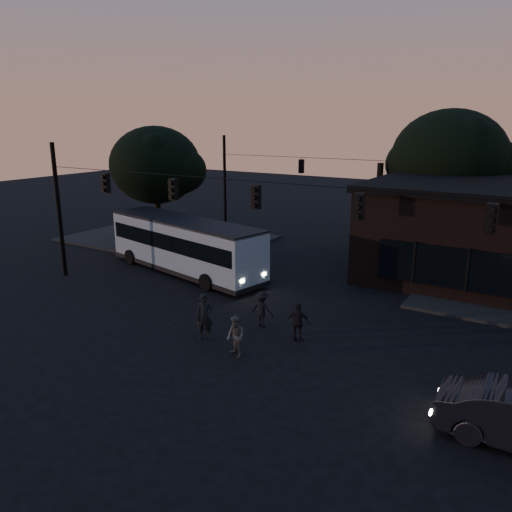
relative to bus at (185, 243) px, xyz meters
The scene contains 11 objects.
ground 11.10m from the bus, 47.42° to the right, with size 120.00×120.00×0.00m, color black.
sidewalk_far_left 9.03m from the bus, 137.99° to the left, with size 14.00×10.00×0.15m, color black.
tree_behind 18.55m from the bus, 50.68° to the left, with size 7.60×7.60×9.43m.
tree_left 9.07m from the bus, 143.17° to the left, with size 6.40×6.40×8.30m.
signal_rig_near 8.87m from the bus, 28.75° to the right, with size 26.24×0.30×7.50m.
signal_rig_far 14.26m from the bus, 58.16° to the left, with size 26.24×0.30×7.50m.
bus is the anchor object (origin of this frame).
pedestrian_a 9.50m from the bus, 45.53° to the right, with size 0.70×0.46×1.92m, color black.
pedestrian_b 11.37m from the bus, 40.74° to the right, with size 0.77×0.60×1.59m, color #484741.
pedestrian_c 11.15m from the bus, 26.42° to the right, with size 0.96×0.40×1.64m, color black.
pedestrian_d 9.16m from the bus, 29.15° to the right, with size 1.03×0.59×1.60m, color black.
Camera 1 is at (10.93, -13.55, 8.63)m, focal length 35.00 mm.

